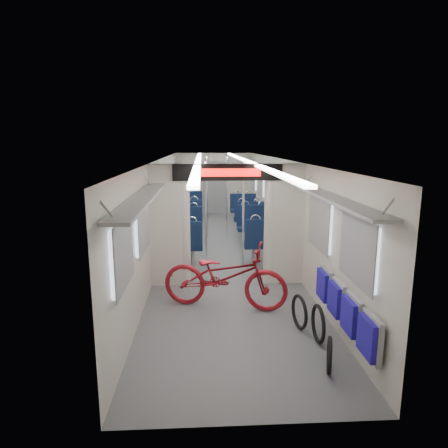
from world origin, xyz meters
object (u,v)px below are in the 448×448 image
seat_bay_near_left (183,232)px  stanchion_far_left (207,197)px  bicycle (225,276)px  stanchion_far_right (227,198)px  bike_hoop_c (299,313)px  seat_bay_far_left (188,210)px  seat_bay_near_right (259,230)px  stanchion_near_right (243,221)px  bike_hoop_b (318,325)px  flip_bench (344,307)px  stanchion_near_left (206,217)px  bike_hoop_a (329,357)px  seat_bay_far_right (246,211)px

seat_bay_near_left → stanchion_far_left: stanchion_far_left is taller
seat_bay_near_left → bicycle: bearing=-76.1°
stanchion_far_right → bike_hoop_c: bearing=-83.1°
seat_bay_far_left → seat_bay_near_right: bearing=-58.7°
stanchion_near_right → stanchion_far_right: bearing=91.9°
bike_hoop_b → seat_bay_near_left: size_ratio=0.25×
seat_bay_near_right → seat_bay_far_left: bearing=121.3°
flip_bench → stanchion_far_left: size_ratio=0.91×
bike_hoop_b → bicycle: bearing=134.0°
seat_bay_near_right → seat_bay_far_left: (-1.87, 3.08, 0.01)m
stanchion_near_right → stanchion_far_left: bearing=100.5°
bike_hoop_b → stanchion_far_left: bearing=102.6°
bike_hoop_b → flip_bench: bearing=-34.5°
stanchion_near_left → seat_bay_near_right: bearing=45.9°
bike_hoop_b → stanchion_near_right: bearing=105.1°
stanchion_far_left → stanchion_far_right: (0.55, -0.14, 0.00)m
flip_bench → bike_hoop_b: 0.47m
flip_bench → stanchion_near_right: (-1.02, 2.95, 0.57)m
bike_hoop_a → seat_bay_near_left: 5.65m
bicycle → bike_hoop_b: size_ratio=3.85×
bike_hoop_a → seat_bay_near_right: (-0.07, 5.40, 0.36)m
flip_bench → bike_hoop_a: (-0.35, -0.56, -0.38)m
flip_bench → stanchion_far_right: bearing=100.0°
seat_bay_near_right → seat_bay_far_left: 3.60m
bike_hoop_a → stanchion_far_left: size_ratio=0.19×
stanchion_near_right → bike_hoop_c: bearing=-75.9°
seat_bay_far_left → stanchion_near_right: bearing=-75.6°
seat_bay_near_right → stanchion_near_left: 2.00m
seat_bay_far_right → stanchion_far_left: size_ratio=0.86×
bicycle → seat_bay_near_left: seat_bay_near_left is taller
seat_bay_far_left → bike_hoop_b: bearing=-75.4°
seat_bay_near_left → stanchion_near_right: 2.27m
seat_bay_near_right → stanchion_near_left: bearing=-134.1°
bike_hoop_c → stanchion_far_left: stanchion_far_left is taller
flip_bench → stanchion_near_right: bearing=109.0°
seat_bay_near_left → stanchion_far_left: size_ratio=0.94×
bike_hoop_a → stanchion_near_right: stanchion_near_right is taller
stanchion_near_right → stanchion_far_left: same height
flip_bench → seat_bay_far_left: size_ratio=0.94×
bike_hoop_a → bike_hoop_c: bike_hoop_c is taller
seat_bay_near_right → bike_hoop_a: bearing=-89.2°
seat_bay_near_right → seat_bay_far_right: bearing=90.0°
seat_bay_near_left → stanchion_far_left: 1.96m
seat_bay_near_right → stanchion_far_left: (-1.26, 1.66, 0.59)m
stanchion_near_right → flip_bench: bearing=-71.0°
stanchion_near_left → stanchion_near_right: (0.73, -0.53, 0.00)m
stanchion_near_left → stanchion_far_left: same height
bike_hoop_c → seat_bay_far_right: seat_bay_far_right is taller
seat_bay_near_right → stanchion_near_right: (-0.60, -1.89, 0.59)m
bicycle → bike_hoop_a: (1.12, -1.99, -0.34)m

